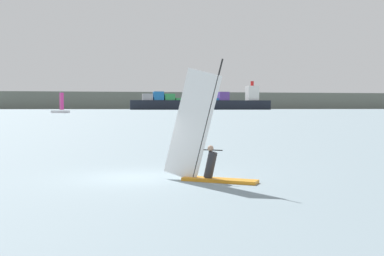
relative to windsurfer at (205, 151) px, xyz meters
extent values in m
plane|color=gray|center=(-2.65, 0.88, -1.10)|extent=(4000.00, 4000.00, 0.00)
cube|color=orange|center=(0.50, -0.21, -1.04)|extent=(2.77, 1.64, 0.12)
cylinder|color=black|center=(0.08, -0.03, 1.15)|extent=(1.10, 0.51, 4.27)
cube|color=white|center=(-0.47, 0.20, 0.93)|extent=(2.12, 0.93, 4.15)
cylinder|color=black|center=(-0.01, 0.01, 0.03)|extent=(1.23, 0.55, 0.04)
cylinder|color=#2D2D33|center=(0.18, -0.08, -0.51)|extent=(0.60, 0.50, 1.00)
sphere|color=tan|center=(0.18, -0.08, 0.09)|extent=(0.22, 0.22, 0.22)
cube|color=black|center=(16.26, 563.76, 4.59)|extent=(173.22, 46.56, 11.39)
cube|color=silver|center=(80.87, 572.83, 19.30)|extent=(15.53, 18.59, 18.04)
cylinder|color=red|center=(80.87, 572.83, 31.32)|extent=(4.00, 4.00, 6.00)
cube|color=#59388C|center=(44.10, 567.67, 15.48)|extent=(14.73, 22.08, 10.40)
cube|color=#1E66AD|center=(30.92, 565.82, 11.58)|extent=(14.73, 22.08, 2.60)
cube|color=#1E66AD|center=(17.75, 563.97, 11.58)|extent=(14.73, 22.08, 2.60)
cube|color=gold|center=(4.57, 562.11, 14.18)|extent=(14.73, 22.08, 7.80)
cube|color=#2D8C47|center=(-8.61, 560.26, 11.58)|extent=(14.73, 22.08, 2.60)
cube|color=#2D8C47|center=(-21.79, 558.41, 14.18)|extent=(14.73, 22.08, 7.80)
cube|color=#1E66AD|center=(-34.96, 556.56, 15.48)|extent=(14.73, 22.08, 10.40)
cube|color=#99999E|center=(-48.14, 554.71, 14.18)|extent=(14.73, 22.08, 7.80)
cube|color=#60665B|center=(46.12, 954.07, 13.45)|extent=(810.00, 411.95, 29.10)
cube|color=white|center=(-62.70, 215.75, -0.49)|extent=(9.73, 5.50, 1.23)
cylinder|color=#B2B2B7|center=(-62.70, 215.75, 5.13)|extent=(0.16, 0.16, 10.00)
cube|color=#D8338C|center=(-61.94, 215.48, 4.63)|extent=(2.29, 0.88, 8.40)
camera|label=1|loc=(-0.67, -17.00, 1.56)|focal=44.30mm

